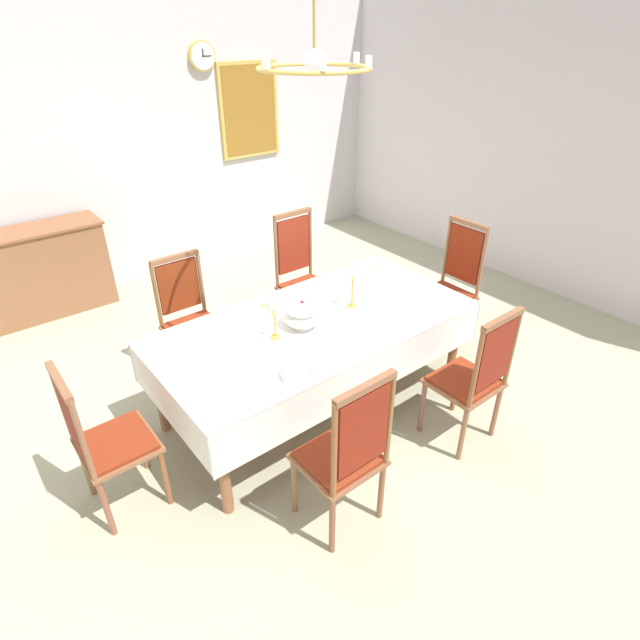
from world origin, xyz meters
TOP-DOWN VIEW (x-y plane):
  - ground at (0.00, 0.00)m, footprint 6.52×5.81m
  - back_wall at (0.00, 2.94)m, footprint 6.52×0.08m
  - right_wall at (3.30, 0.00)m, footprint 0.08×5.81m
  - dining_table at (0.00, -0.27)m, footprint 2.33×1.14m
  - tablecloth at (0.00, -0.27)m, footprint 2.35×1.16m
  - chair_south_a at (-0.55, -1.24)m, footprint 0.44×0.42m
  - chair_north_a at (-0.55, 0.70)m, footprint 0.44×0.42m
  - chair_south_b at (0.60, -1.24)m, footprint 0.44×0.42m
  - chair_north_b at (0.60, 0.71)m, footprint 0.44×0.42m
  - chair_head_west at (-1.57, -0.27)m, footprint 0.42×0.44m
  - chair_head_east at (1.57, -0.27)m, footprint 0.42×0.44m
  - soup_tureen at (-0.12, -0.27)m, footprint 0.27×0.27m
  - candlestick_west at (-0.35, -0.27)m, footprint 0.07×0.07m
  - candlestick_east at (0.35, -0.27)m, footprint 0.07×0.07m
  - bowl_near_left at (-0.06, 0.12)m, footprint 0.16×0.16m
  - bowl_near_right at (0.87, 0.14)m, footprint 0.19×0.19m
  - bowl_far_left at (0.42, 0.14)m, footprint 0.16×0.16m
  - bowl_far_right at (-0.49, -0.71)m, footprint 0.20×0.20m
  - spoon_primary at (-0.17, 0.15)m, footprint 0.03×0.18m
  - spoon_secondary at (0.99, 0.17)m, footprint 0.03×0.18m
  - sideboard at (-1.33, 2.63)m, footprint 1.44×0.48m
  - mounted_clock at (0.90, 2.87)m, footprint 0.30×0.06m
  - framed_painting at (1.46, 2.88)m, footprint 0.79×0.05m
  - chandelier at (0.00, -0.27)m, footprint 0.66×0.65m

SIDE VIEW (x-z plane):
  - ground at x=0.00m, z-range -0.04..0.00m
  - sideboard at x=-1.33m, z-range 0.00..0.91m
  - chair_head_west at x=-1.57m, z-range 0.02..1.07m
  - chair_north_a at x=-0.55m, z-range 0.02..1.08m
  - chair_south_b at x=0.60m, z-range 0.01..1.10m
  - chair_south_a at x=-0.55m, z-range 0.01..1.13m
  - chair_head_east at x=1.57m, z-range 0.01..1.15m
  - chair_north_b at x=0.60m, z-range 0.00..1.17m
  - tablecloth at x=0.00m, z-range 0.52..0.85m
  - dining_table at x=0.00m, z-range 0.31..1.06m
  - spoon_primary at x=-0.17m, z-range 0.76..0.77m
  - spoon_secondary at x=0.99m, z-range 0.76..0.77m
  - bowl_far_left at x=0.42m, z-range 0.76..0.80m
  - bowl_near_left at x=-0.06m, z-range 0.76..0.80m
  - bowl_near_right at x=0.87m, z-range 0.76..0.80m
  - bowl_far_right at x=-0.49m, z-range 0.76..0.81m
  - soup_tureen at x=-0.12m, z-range 0.76..0.97m
  - candlestick_west at x=-0.35m, z-range 0.73..1.05m
  - candlestick_east at x=0.35m, z-range 0.73..1.08m
  - back_wall at x=0.00m, z-range 0.00..3.10m
  - right_wall at x=3.30m, z-range 0.00..3.10m
  - framed_painting at x=1.46m, z-range 1.16..2.23m
  - mounted_clock at x=0.90m, z-range 2.15..2.45m
  - chandelier at x=0.00m, z-range 2.09..2.75m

